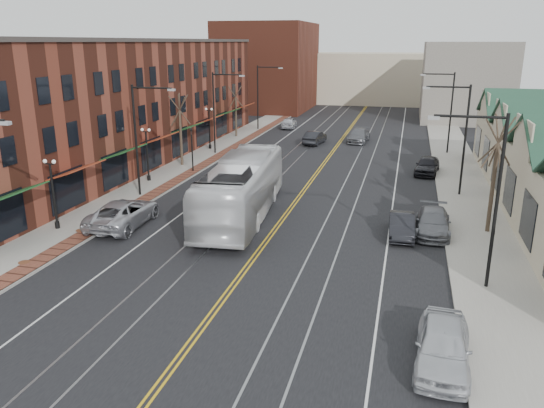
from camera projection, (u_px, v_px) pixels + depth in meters
The scene contains 31 objects.
ground at pixel (207, 321), 21.85m from camera, with size 160.00×160.00×0.00m, color black.
sidewalk_left at pixel (158, 182), 43.21m from camera, with size 4.00×120.00×0.15m, color gray.
sidewalk_right at pixel (469, 203), 37.48m from camera, with size 4.00×120.00×0.15m, color gray.
building_left at pixel (120, 103), 49.76m from camera, with size 10.00×50.00×11.00m, color maroon.
backdrop_left at pixel (268, 67), 88.41m from camera, with size 14.00×18.00×14.00m, color maroon.
backdrop_mid at pixel (371, 78), 99.21m from camera, with size 22.00×14.00×9.00m, color beige.
backdrop_right at pixel (465, 81), 76.82m from camera, with size 12.00×16.00×11.00m, color slate.
streetlight_l_1 at pixel (141, 129), 37.82m from camera, with size 3.33×0.25×8.00m.
streetlight_l_2 at pixel (218, 105), 52.63m from camera, with size 3.33×0.25×8.00m.
streetlight_l_3 at pixel (261, 91), 67.44m from camera, with size 3.33×0.25×8.00m.
streetlight_r_0 at pixel (488, 184), 23.29m from camera, with size 3.33×0.25×8.00m.
streetlight_r_1 at pixel (460, 129), 38.10m from camera, with size 3.33×0.25×8.00m.
streetlight_r_2 at pixel (447, 104), 52.91m from camera, with size 3.33×0.25×8.00m.
lamppost_l_1 at pixel (54, 196), 31.66m from camera, with size 0.84×0.28×4.27m.
lamppost_l_2 at pixel (147, 156), 42.77m from camera, with size 0.84×0.28×4.27m.
lamppost_l_3 at pixel (210, 129), 55.73m from camera, with size 0.84×0.28×4.27m.
tree_left_near at pixel (180, 128), 47.87m from camera, with size 1.78×1.37×6.48m.
tree_left_far at pixel (236, 110), 62.75m from camera, with size 1.66×1.28×6.02m.
tree_right_mid at pixel (494, 173), 30.73m from camera, with size 1.90×1.46×6.93m.
manhole_mid at pixel (24, 262), 27.26m from camera, with size 0.60×0.60×0.02m, color #592D19.
manhole_far at pixel (81, 230), 31.88m from camera, with size 0.60×0.60×0.02m, color #592D19.
traffic_signal at pixel (192, 146), 45.91m from camera, with size 0.18×0.15×3.80m.
transit_bus at pixel (242, 188), 34.25m from camera, with size 3.27×13.96×3.89m, color silver.
parked_suv at pixel (123, 213), 32.88m from camera, with size 2.77×6.01×1.67m, color #B1B2B9.
parked_car_a at pixel (443, 346), 18.63m from camera, with size 1.87×4.65×1.58m, color silver.
parked_car_b at pixel (402, 225), 31.15m from camera, with size 1.42×4.08×1.35m, color black.
parked_car_c at pixel (433, 222), 31.60m from camera, with size 1.98×4.87×1.41m, color slate.
parked_car_d at pixel (427, 165), 45.84m from camera, with size 1.83×4.54×1.55m, color black.
distant_car_left at pixel (315, 138), 59.27m from camera, with size 1.55×4.46×1.47m, color black.
distant_car_right at pixel (359, 136), 60.51m from camera, with size 2.09×5.14×1.49m, color slate.
distant_car_far at pixel (289, 123), 70.11m from camera, with size 1.73×4.31×1.47m, color silver.
Camera 1 is at (7.45, -18.19, 11.03)m, focal length 35.00 mm.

